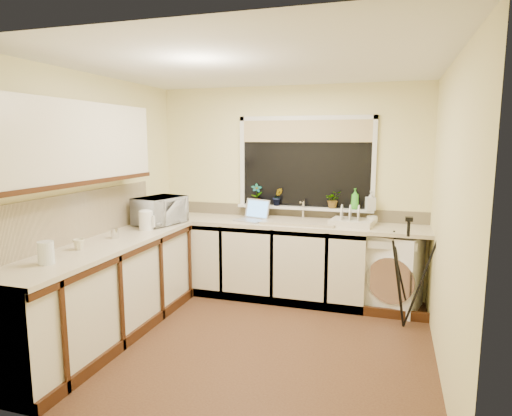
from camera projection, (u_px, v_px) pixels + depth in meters
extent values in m
plane|color=brown|center=(251.00, 341.00, 4.06)|extent=(3.20, 3.20, 0.00)
plane|color=white|center=(250.00, 64.00, 3.68)|extent=(3.20, 3.20, 0.00)
plane|color=#F4E9A3|center=(289.00, 191.00, 5.28)|extent=(3.20, 0.00, 3.20)
plane|color=#F4E9A3|center=(168.00, 250.00, 2.45)|extent=(3.20, 0.00, 3.20)
plane|color=#F4E9A3|center=(96.00, 202.00, 4.33)|extent=(0.00, 3.00, 3.00)
plane|color=#F4E9A3|center=(448.00, 219.00, 3.40)|extent=(0.00, 3.00, 3.00)
cube|color=silver|center=(256.00, 259.00, 5.22)|extent=(2.55, 0.60, 0.86)
cube|color=silver|center=(107.00, 292.00, 4.09)|extent=(0.54, 2.40, 0.86)
cube|color=beige|center=(283.00, 223.00, 5.05)|extent=(3.20, 0.60, 0.04)
cube|color=beige|center=(105.00, 245.00, 4.02)|extent=(0.60, 2.40, 0.04)
cube|color=silver|center=(74.00, 143.00, 3.77)|extent=(0.28, 1.90, 0.70)
cube|color=beige|center=(77.00, 217.00, 4.06)|extent=(0.02, 2.40, 0.45)
cube|color=beige|center=(288.00, 212.00, 5.31)|extent=(3.20, 0.02, 0.14)
cube|color=black|center=(306.00, 164.00, 5.16)|extent=(1.50, 0.02, 1.00)
cube|color=tan|center=(306.00, 131.00, 5.08)|extent=(1.50, 0.02, 0.25)
cube|color=white|center=(304.00, 208.00, 5.19)|extent=(1.60, 0.14, 0.03)
cube|color=tan|center=(300.00, 221.00, 4.99)|extent=(0.82, 0.46, 0.03)
cylinder|color=silver|center=(303.00, 210.00, 5.14)|extent=(0.03, 0.03, 0.24)
cube|color=white|center=(391.00, 271.00, 4.81)|extent=(0.72, 0.70, 0.83)
cube|color=#ABABB4|center=(250.00, 220.00, 5.07)|extent=(0.38, 0.33, 0.02)
cube|color=#569AEB|center=(257.00, 209.00, 5.17)|extent=(0.33, 0.17, 0.22)
cylinder|color=white|center=(146.00, 221.00, 4.58)|extent=(0.15, 0.15, 0.19)
cube|color=beige|center=(352.00, 222.00, 4.82)|extent=(0.49, 0.40, 0.07)
cylinder|color=white|center=(46.00, 253.00, 3.33)|extent=(0.12, 0.12, 0.17)
cylinder|color=silver|center=(115.00, 233.00, 4.20)|extent=(0.07, 0.07, 0.10)
imported|color=silver|center=(160.00, 211.00, 4.89)|extent=(0.48, 0.61, 0.30)
imported|color=#999999|center=(257.00, 194.00, 5.32)|extent=(0.16, 0.14, 0.25)
imported|color=#999999|center=(278.00, 197.00, 5.24)|extent=(0.14, 0.13, 0.21)
imported|color=#999999|center=(333.00, 199.00, 5.06)|extent=(0.22, 0.20, 0.20)
imported|color=green|center=(355.00, 199.00, 4.98)|extent=(0.11, 0.11, 0.24)
imported|color=#999999|center=(371.00, 201.00, 4.91)|extent=(0.13, 0.13, 0.21)
imported|color=silver|center=(372.00, 221.00, 4.85)|extent=(0.16, 0.16, 0.10)
imported|color=beige|center=(79.00, 244.00, 3.77)|extent=(0.11, 0.11, 0.09)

